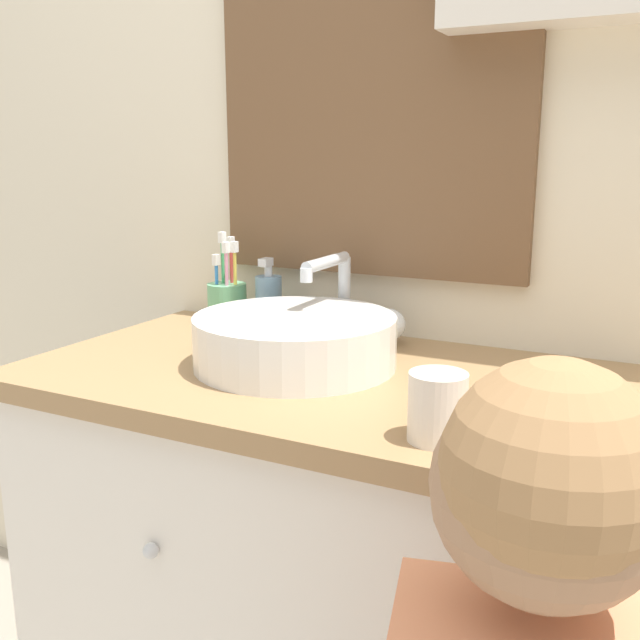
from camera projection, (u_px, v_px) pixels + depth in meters
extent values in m
cube|color=beige|center=(467.00, 100.00, 1.29)|extent=(3.20, 0.06, 2.50)
cube|color=brown|center=(371.00, 20.00, 1.31)|extent=(0.63, 0.02, 0.94)
cube|color=#B2C1CC|center=(369.00, 20.00, 1.30)|extent=(0.57, 0.01, 0.88)
cube|color=silver|center=(394.00, 616.00, 1.22)|extent=(1.24, 0.52, 0.77)
cube|color=#99754C|center=(400.00, 393.00, 1.13)|extent=(1.28, 0.56, 0.03)
sphere|color=silver|center=(151.00, 551.00, 1.07)|extent=(0.02, 0.02, 0.02)
cylinder|color=white|center=(295.00, 341.00, 1.21)|extent=(0.34, 0.34, 0.09)
cylinder|color=silver|center=(295.00, 318.00, 1.20)|extent=(0.28, 0.28, 0.01)
cylinder|color=silver|center=(344.00, 299.00, 1.37)|extent=(0.02, 0.02, 0.16)
cylinder|color=silver|center=(326.00, 262.00, 1.28)|extent=(0.02, 0.16, 0.02)
cylinder|color=silver|center=(306.00, 275.00, 1.22)|extent=(0.02, 0.02, 0.02)
sphere|color=white|center=(390.00, 325.00, 1.34)|extent=(0.06, 0.06, 0.06)
cylinder|color=#66B27F|center=(227.00, 306.00, 1.48)|extent=(0.08, 0.08, 0.09)
cylinder|color=#E5CC4C|center=(235.00, 283.00, 1.46)|extent=(0.01, 0.01, 0.17)
cube|color=white|center=(234.00, 247.00, 1.44)|extent=(0.01, 0.02, 0.02)
cylinder|color=#D6423D|center=(232.00, 279.00, 1.48)|extent=(0.01, 0.01, 0.17)
cube|color=white|center=(231.00, 242.00, 1.46)|extent=(0.01, 0.02, 0.02)
cylinder|color=#47B26B|center=(223.00, 277.00, 1.47)|extent=(0.01, 0.01, 0.19)
cube|color=white|center=(222.00, 237.00, 1.46)|extent=(0.01, 0.02, 0.02)
cylinder|color=#3884DB|center=(217.00, 289.00, 1.47)|extent=(0.01, 0.01, 0.14)
cube|color=white|center=(216.00, 260.00, 1.45)|extent=(0.01, 0.02, 0.02)
cylinder|color=pink|center=(227.00, 284.00, 1.45)|extent=(0.01, 0.01, 0.17)
cube|color=white|center=(226.00, 247.00, 1.43)|extent=(0.01, 0.02, 0.02)
cylinder|color=#6B93B2|center=(269.00, 304.00, 1.45)|extent=(0.05, 0.05, 0.11)
cylinder|color=silver|center=(268.00, 271.00, 1.43)|extent=(0.02, 0.02, 0.02)
cube|color=silver|center=(266.00, 262.00, 1.42)|extent=(0.02, 0.03, 0.02)
sphere|color=#997051|center=(548.00, 490.00, 0.56)|extent=(0.19, 0.19, 0.19)
sphere|color=#997047|center=(552.00, 469.00, 0.54)|extent=(0.17, 0.17, 0.17)
cylinder|color=tan|center=(596.00, 564.00, 0.79)|extent=(0.13, 0.30, 0.05)
cylinder|color=#D6423D|center=(581.00, 474.00, 0.93)|extent=(0.02, 0.05, 0.12)
cylinder|color=silver|center=(437.00, 407.00, 0.89)|extent=(0.07, 0.07, 0.09)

